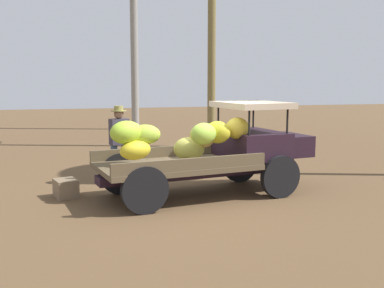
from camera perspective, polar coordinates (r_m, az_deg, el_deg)
The scene contains 4 objects.
ground_plane at distance 9.63m, azimuth 0.25°, elevation -6.15°, with size 60.00×60.00×0.00m, color brown.
truck at distance 9.52m, azimuth 3.00°, elevation -0.64°, with size 4.61×2.29×1.86m.
farmer at distance 10.62m, azimuth -8.76°, elevation 0.54°, with size 0.54×0.50×1.75m.
wooden_crate at distance 9.72m, azimuth -14.98°, elevation -5.20°, with size 0.49×0.40×0.36m, color #7B654A.
Camera 1 is at (-2.50, -9.01, 2.32)m, focal length 44.18 mm.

